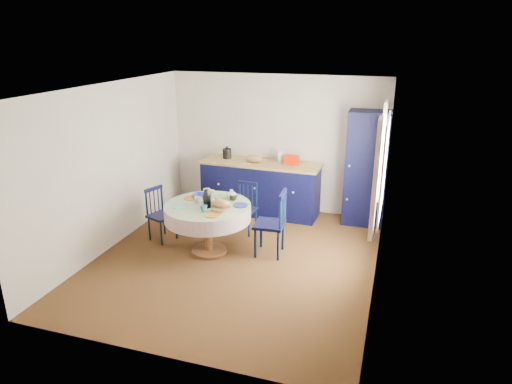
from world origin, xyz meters
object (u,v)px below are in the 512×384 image
mug_a (198,200)px  mug_d (207,192)px  mug_c (233,197)px  pantry_cabinet (366,169)px  chair_far (245,208)px  dining_table (208,213)px  kitchen_counter (261,187)px  mug_b (204,209)px  chair_right (272,223)px  chair_left (160,214)px  cobalt_bowl (201,197)px

mug_a → mug_d: size_ratio=1.11×
mug_c → mug_d: (-0.47, 0.10, 0.00)m
pantry_cabinet → chair_far: pantry_cabinet is taller
dining_table → pantry_cabinet: bearing=42.1°
kitchen_counter → mug_b: kitchen_counter is taller
mug_c → chair_right: bearing=-4.5°
dining_table → chair_right: size_ratio=1.27×
pantry_cabinet → mug_d: bearing=-147.3°
chair_left → mug_a: size_ratio=7.02×
mug_c → cobalt_bowl: (-0.50, -0.07, -0.02)m
dining_table → cobalt_bowl: bearing=134.3°
chair_left → mug_b: 1.18m
chair_left → chair_right: (1.86, 0.02, 0.07)m
mug_a → cobalt_bowl: 0.21m
mug_b → mug_c: 0.61m
dining_table → mug_d: dining_table is taller
chair_left → mug_b: (0.99, -0.50, 0.39)m
chair_left → mug_c: (1.22, 0.07, 0.39)m
chair_right → mug_b: (-0.87, -0.52, 0.32)m
chair_right → chair_far: bearing=-138.8°
pantry_cabinet → mug_c: pantry_cabinet is taller
mug_b → mug_d: mug_d is taller
dining_table → chair_far: dining_table is taller
mug_d → cobalt_bowl: mug_d is taller
chair_far → mug_a: size_ratio=6.88×
pantry_cabinet → mug_d: size_ratio=17.82×
kitchen_counter → chair_far: kitchen_counter is taller
mug_d → dining_table: bearing=-64.6°
kitchen_counter → mug_d: kitchen_counter is taller
mug_c → chair_left: bearing=-176.6°
kitchen_counter → dining_table: size_ratio=1.71×
pantry_cabinet → cobalt_bowl: pantry_cabinet is taller
pantry_cabinet → kitchen_counter: bearing=-177.5°
dining_table → cobalt_bowl: size_ratio=5.01×
mug_d → mug_b: bearing=-70.3°
mug_a → mug_c: same height
pantry_cabinet → dining_table: bearing=-138.5°
chair_far → mug_c: (0.02, -0.62, 0.40)m
dining_table → chair_left: size_ratio=1.49×
chair_left → mug_c: bearing=-65.6°
chair_far → mug_c: bearing=-81.9°
pantry_cabinet → mug_a: 2.96m
cobalt_bowl → mug_b: bearing=-61.5°
pantry_cabinet → mug_a: bearing=-141.0°
cobalt_bowl → mug_c: bearing=8.5°
chair_far → mug_a: (-0.42, -0.89, 0.40)m
chair_right → chair_left: bearing=-92.8°
chair_left → mug_d: size_ratio=7.78×
pantry_cabinet → chair_right: bearing=-126.2°
chair_left → chair_right: size_ratio=0.85×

